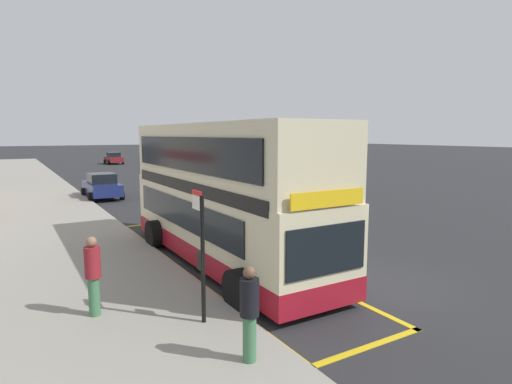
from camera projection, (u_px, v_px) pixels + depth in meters
name	position (u px, v px, depth m)	size (l,w,h in m)	color
ground_plane	(112.00, 179.00, 38.72)	(260.00, 260.00, 0.00)	#28282B
pavement_near	(25.00, 183.00, 35.17)	(6.00, 76.00, 0.14)	gray
double_decker_bus	(222.00, 198.00, 13.37)	(3.20, 10.20, 4.40)	beige
bus_bay_markings	(219.00, 260.00, 13.80)	(2.98, 13.43, 0.01)	gold
bus_stop_sign	(201.00, 246.00, 8.78)	(0.09, 0.51, 2.78)	black
parked_car_maroon_kerbside	(114.00, 158.00, 58.39)	(2.09, 4.20, 1.62)	maroon
parked_car_navy_ahead	(102.00, 186.00, 26.96)	(2.09, 4.20, 1.62)	navy
parked_car_grey_distant	(194.00, 175.00, 34.10)	(2.09, 4.20, 1.62)	slate
pedestrian_waiting_near_sign	(93.00, 273.00, 9.14)	(0.34, 0.34, 1.77)	#3F724C
pedestrian_further_back	(249.00, 310.00, 7.28)	(0.34, 0.34, 1.72)	#3F724C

